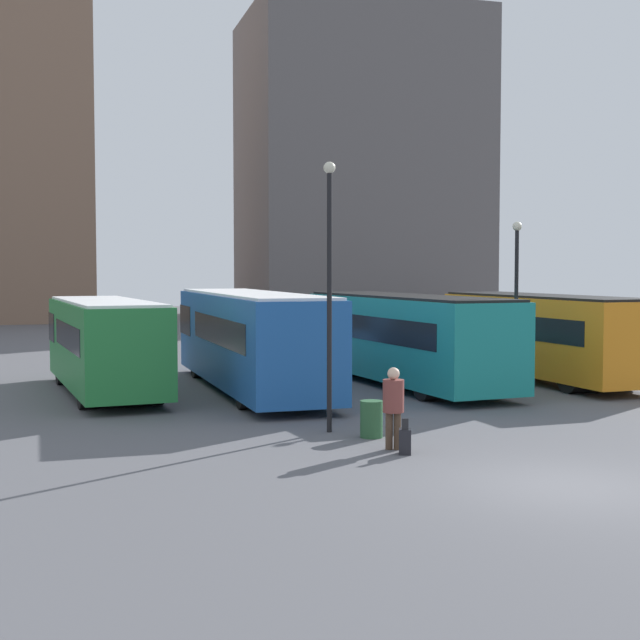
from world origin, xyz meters
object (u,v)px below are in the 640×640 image
(traveler, at_px, (393,401))
(lamp_post_0, at_px, (516,293))
(suitcase, at_px, (405,441))
(bus_0, at_px, (104,343))
(lamp_post_1, at_px, (329,276))
(trash_bin, at_px, (371,419))
(bus_2, at_px, (404,336))
(bus_1, at_px, (250,337))
(bus_3, at_px, (542,334))

(traveler, relative_size, lamp_post_0, 0.33)
(lamp_post_0, bearing_deg, suitcase, -131.96)
(bus_0, height_order, lamp_post_1, lamp_post_1)
(bus_0, bearing_deg, trash_bin, -154.84)
(traveler, bearing_deg, bus_2, -1.37)
(bus_2, relative_size, lamp_post_0, 2.09)
(lamp_post_1, bearing_deg, bus_2, 57.38)
(bus_1, distance_m, suitcase, 10.84)
(bus_0, distance_m, suitcase, 12.48)
(lamp_post_0, relative_size, trash_bin, 6.24)
(bus_3, height_order, trash_bin, bus_3)
(bus_0, xyz_separation_m, bus_2, (9.70, -0.60, 0.06))
(lamp_post_0, bearing_deg, bus_1, 154.57)
(traveler, distance_m, suitcase, 0.94)
(suitcase, bearing_deg, bus_0, 48.23)
(bus_0, relative_size, suitcase, 12.14)
(suitcase, bearing_deg, traveler, 28.94)
(bus_3, bearing_deg, lamp_post_1, 123.33)
(lamp_post_0, distance_m, lamp_post_1, 8.37)
(bus_1, distance_m, lamp_post_0, 8.46)
(suitcase, bearing_deg, lamp_post_1, 36.77)
(traveler, relative_size, suitcase, 2.30)
(bus_3, distance_m, traveler, 13.46)
(bus_1, distance_m, traveler, 10.25)
(lamp_post_1, height_order, trash_bin, lamp_post_1)
(bus_1, xyz_separation_m, lamp_post_1, (0.34, -7.82, 2.00))
(bus_1, xyz_separation_m, bus_2, (5.19, -0.23, -0.07))
(bus_1, bearing_deg, lamp_post_1, -179.29)
(lamp_post_1, relative_size, trash_bin, 7.50)
(bus_2, relative_size, trash_bin, 13.04)
(lamp_post_1, bearing_deg, bus_3, 36.88)
(traveler, relative_size, lamp_post_1, 0.28)
(bus_0, bearing_deg, traveler, -158.48)
(traveler, height_order, lamp_post_1, lamp_post_1)
(bus_1, relative_size, suitcase, 15.81)
(bus_3, bearing_deg, suitcase, 134.93)
(bus_2, height_order, lamp_post_0, lamp_post_0)
(bus_2, xyz_separation_m, suitcase, (-4.06, -10.45, -1.37))
(bus_2, bearing_deg, lamp_post_1, 141.57)
(suitcase, relative_size, lamp_post_1, 0.12)
(bus_3, bearing_deg, traveler, 133.26)
(bus_2, distance_m, lamp_post_1, 9.24)
(trash_bin, bearing_deg, suitcase, -88.16)
(trash_bin, bearing_deg, traveler, -90.30)
(bus_0, bearing_deg, bus_2, -99.88)
(bus_2, height_order, traveler, bus_2)
(bus_3, distance_m, suitcase, 13.84)
(suitcase, bearing_deg, bus_2, -0.04)
(traveler, bearing_deg, trash_bin, 20.87)
(bus_3, bearing_deg, bus_2, 84.92)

